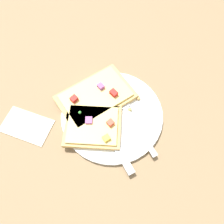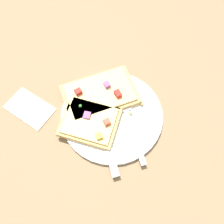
# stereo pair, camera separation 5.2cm
# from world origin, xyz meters

# --- Properties ---
(ground_plane) EXTENTS (4.00, 4.00, 0.00)m
(ground_plane) POSITION_xyz_m (0.00, 0.00, 0.00)
(ground_plane) COLOR #7F6647
(plate) EXTENTS (0.25, 0.25, 0.01)m
(plate) POSITION_xyz_m (0.00, 0.00, 0.01)
(plate) COLOR white
(plate) RESTS_ON ground
(fork) EXTENTS (0.18, 0.16, 0.01)m
(fork) POSITION_xyz_m (0.04, 0.01, 0.01)
(fork) COLOR silver
(fork) RESTS_ON plate
(knife) EXTENTS (0.16, 0.15, 0.01)m
(knife) POSITION_xyz_m (0.03, -0.07, 0.01)
(knife) COLOR silver
(knife) RESTS_ON plate
(pizza_slice_main) EXTENTS (0.20, 0.21, 0.03)m
(pizza_slice_main) POSITION_xyz_m (-0.05, 0.03, 0.02)
(pizza_slice_main) COLOR tan
(pizza_slice_main) RESTS_ON plate
(pizza_slice_corner) EXTENTS (0.16, 0.14, 0.03)m
(pizza_slice_corner) POSITION_xyz_m (-0.03, -0.05, 0.02)
(pizza_slice_corner) COLOR tan
(pizza_slice_corner) RESTS_ON plate
(crumb_scatter) EXTENTS (0.08, 0.08, 0.01)m
(crumb_scatter) POSITION_xyz_m (0.01, 0.02, 0.02)
(crumb_scatter) COLOR tan
(crumb_scatter) RESTS_ON plate
(napkin) EXTENTS (0.12, 0.07, 0.01)m
(napkin) POSITION_xyz_m (-0.19, -0.10, 0.00)
(napkin) COLOR beige
(napkin) RESTS_ON ground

